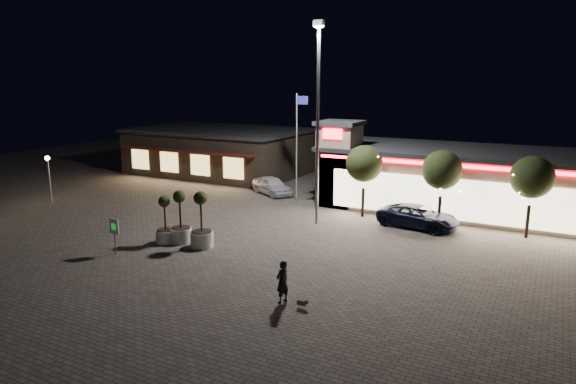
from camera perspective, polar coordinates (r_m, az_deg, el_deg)
The scene contains 17 objects.
ground at distance 27.16m, azimuth -7.90°, elevation -7.04°, with size 90.00×90.00×0.00m, color #665C52.
retail_building at distance 37.51m, azimuth 18.85°, elevation 1.35°, with size 20.40×8.40×6.10m.
restaurant_building at distance 50.47m, azimuth -7.63°, elevation 4.57°, with size 16.40×11.00×4.30m.
floodlight_pole at distance 31.58m, azimuth 3.34°, elevation 8.83°, with size 0.60×0.40×12.38m.
flagpole at distance 37.96m, azimuth 1.09°, elevation 6.02°, with size 0.95×0.10×8.00m.
lamp_post_west at distance 41.84m, azimuth -25.08°, elevation 2.28°, with size 0.36×0.36×3.48m.
string_tree_a at distance 33.99m, azimuth 8.46°, elevation 3.11°, with size 2.42×2.42×4.79m.
string_tree_b at distance 32.69m, azimuth 16.74°, elevation 2.34°, with size 2.42×2.42×4.79m.
string_tree_c at distance 32.12m, azimuth 25.49°, elevation 1.48°, with size 2.42×2.42×4.79m.
pickup_truck at distance 32.72m, azimuth 14.24°, elevation -2.65°, with size 2.30×4.99×1.39m, color black.
white_sedan at distance 40.79m, azimuth -1.80°, elevation 0.73°, with size 1.68×4.19×1.43m, color white.
pedestrian at distance 21.30m, azimuth -0.64°, elevation -9.94°, with size 0.65×0.43×1.80m, color black.
dog at distance 21.02m, azimuth 1.71°, elevation -12.16°, with size 0.49×0.18×0.26m.
planter_left at distance 29.43m, azimuth -11.83°, elevation -3.75°, with size 1.22×1.22×3.01m.
planter_mid at distance 29.53m, azimuth -13.45°, elevation -3.95°, with size 1.10×1.10×2.71m.
planter_right at distance 28.41m, azimuth -9.57°, elevation -4.16°, with size 1.27×1.27×3.13m.
valet_sign at distance 28.22m, azimuth -18.74°, elevation -3.97°, with size 0.64×0.11×1.93m.
Camera 1 is at (15.17, -20.63, 9.03)m, focal length 32.00 mm.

